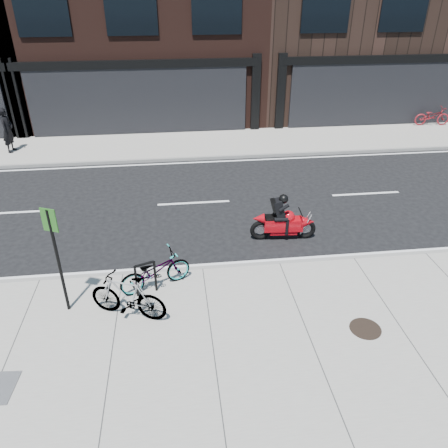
{
  "coord_description": "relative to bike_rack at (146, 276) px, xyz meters",
  "views": [
    {
      "loc": [
        -0.54,
        -11.07,
        6.58
      ],
      "look_at": [
        0.65,
        -1.12,
        0.9
      ],
      "focal_mm": 35.0,
      "sensor_mm": 36.0,
      "label": 1
    }
  ],
  "objects": [
    {
      "name": "sign_post",
      "position": [
        -1.72,
        -0.36,
        1.01
      ],
      "size": [
        0.32,
        0.16,
        2.52
      ],
      "rotation": [
        0.0,
        0.0,
        -0.41
      ],
      "color": "black",
      "rests_on": "sidewalk_near"
    },
    {
      "name": "sidewalk_near",
      "position": [
        1.36,
        -2.19,
        -0.56
      ],
      "size": [
        60.0,
        6.0,
        0.13
      ],
      "primitive_type": "cube",
      "color": "gray",
      "rests_on": "ground"
    },
    {
      "name": "ground",
      "position": [
        1.36,
        2.81,
        -0.63
      ],
      "size": [
        120.0,
        120.0,
        0.0
      ],
      "primitive_type": "plane",
      "color": "black",
      "rests_on": "ground"
    },
    {
      "name": "bicycle_front",
      "position": [
        0.21,
        0.21,
        -0.04
      ],
      "size": [
        1.84,
        1.23,
        0.92
      ],
      "primitive_type": "imported",
      "rotation": [
        0.0,
        0.0,
        1.97
      ],
      "color": "gray",
      "rests_on": "sidewalk_near"
    },
    {
      "name": "manhole_cover",
      "position": [
        4.6,
        -1.76,
        -0.49
      ],
      "size": [
        0.7,
        0.7,
        0.02
      ],
      "primitive_type": "cylinder",
      "rotation": [
        0.0,
        0.0,
        0.06
      ],
      "color": "black",
      "rests_on": "sidewalk_near"
    },
    {
      "name": "bicycle_far",
      "position": [
        13.62,
        11.81,
        -0.05
      ],
      "size": [
        1.76,
        0.73,
        0.9
      ],
      "primitive_type": "imported",
      "rotation": [
        0.0,
        0.0,
        1.49
      ],
      "color": "maroon",
      "rests_on": "sidewalk_far"
    },
    {
      "name": "motorcycle",
      "position": [
        3.85,
        2.23,
        -0.05
      ],
      "size": [
        1.89,
        0.52,
        1.41
      ],
      "rotation": [
        0.0,
        0.0,
        -0.07
      ],
      "color": "black",
      "rests_on": "ground"
    },
    {
      "name": "bicycle_rear",
      "position": [
        -0.35,
        -0.74,
        0.03
      ],
      "size": [
        1.81,
        1.12,
        1.05
      ],
      "primitive_type": "imported",
      "rotation": [
        0.0,
        0.0,
        4.33
      ],
      "color": "gray",
      "rests_on": "sidewalk_near"
    },
    {
      "name": "pedestrian",
      "position": [
        -6.01,
        10.35,
        0.43
      ],
      "size": [
        0.52,
        0.73,
        1.86
      ],
      "primitive_type": "imported",
      "rotation": [
        0.0,
        0.0,
        1.45
      ],
      "color": "black",
      "rests_on": "sidewalk_far"
    },
    {
      "name": "bike_rack",
      "position": [
        0.0,
        0.0,
        0.0
      ],
      "size": [
        0.48,
        0.21,
        0.85
      ],
      "rotation": [
        0.0,
        0.0,
        0.35
      ],
      "color": "black",
      "rests_on": "sidewalk_near"
    },
    {
      "name": "sidewalk_far",
      "position": [
        1.36,
        10.56,
        -0.56
      ],
      "size": [
        60.0,
        3.5,
        0.13
      ],
      "primitive_type": "cube",
      "color": "gray",
      "rests_on": "ground"
    }
  ]
}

